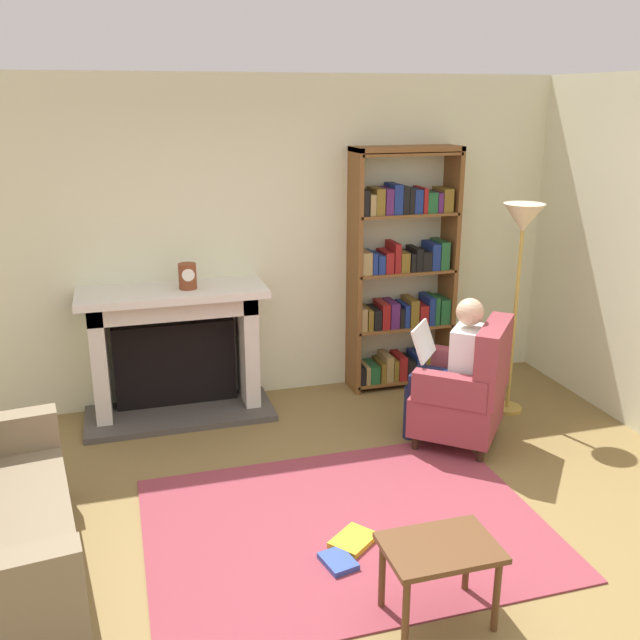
{
  "coord_description": "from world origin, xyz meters",
  "views": [
    {
      "loc": [
        -1.2,
        -3.26,
        2.52
      ],
      "look_at": [
        0.1,
        1.2,
        1.05
      ],
      "focal_mm": 39.84,
      "sensor_mm": 36.0,
      "label": 1
    }
  ],
  "objects_px": {
    "seated_reader": "(453,364)",
    "mantel_clock": "(188,276)",
    "floor_lamp": "(522,237)",
    "fireplace": "(175,346)",
    "bookshelf": "(403,276)",
    "armchair_reading": "(467,391)",
    "side_table": "(440,557)"
  },
  "relations": [
    {
      "from": "armchair_reading",
      "to": "seated_reader",
      "type": "bearing_deg",
      "value": -90.0
    },
    {
      "from": "fireplace",
      "to": "floor_lamp",
      "type": "distance_m",
      "value": 2.9
    },
    {
      "from": "side_table",
      "to": "floor_lamp",
      "type": "xyz_separation_m",
      "value": [
        1.65,
        2.13,
        1.1
      ]
    },
    {
      "from": "armchair_reading",
      "to": "seated_reader",
      "type": "xyz_separation_m",
      "value": [
        -0.09,
        0.08,
        0.2
      ]
    },
    {
      "from": "mantel_clock",
      "to": "side_table",
      "type": "bearing_deg",
      "value": -72.43
    },
    {
      "from": "mantel_clock",
      "to": "seated_reader",
      "type": "bearing_deg",
      "value": -29.37
    },
    {
      "from": "bookshelf",
      "to": "seated_reader",
      "type": "bearing_deg",
      "value": -93.43
    },
    {
      "from": "fireplace",
      "to": "bookshelf",
      "type": "bearing_deg",
      "value": 0.96
    },
    {
      "from": "seated_reader",
      "to": "mantel_clock",
      "type": "bearing_deg",
      "value": -79.55
    },
    {
      "from": "floor_lamp",
      "to": "bookshelf",
      "type": "bearing_deg",
      "value": 129.4
    },
    {
      "from": "seated_reader",
      "to": "bookshelf",
      "type": "bearing_deg",
      "value": -143.61
    },
    {
      "from": "fireplace",
      "to": "floor_lamp",
      "type": "height_order",
      "value": "floor_lamp"
    },
    {
      "from": "seated_reader",
      "to": "floor_lamp",
      "type": "relative_size",
      "value": 0.66
    },
    {
      "from": "seated_reader",
      "to": "floor_lamp",
      "type": "height_order",
      "value": "floor_lamp"
    },
    {
      "from": "mantel_clock",
      "to": "seated_reader",
      "type": "distance_m",
      "value": 2.15
    },
    {
      "from": "mantel_clock",
      "to": "side_table",
      "type": "height_order",
      "value": "mantel_clock"
    },
    {
      "from": "armchair_reading",
      "to": "side_table",
      "type": "xyz_separation_m",
      "value": [
        -1.02,
        -1.69,
        -0.06
      ]
    },
    {
      "from": "seated_reader",
      "to": "side_table",
      "type": "bearing_deg",
      "value": 12.02
    },
    {
      "from": "fireplace",
      "to": "armchair_reading",
      "type": "height_order",
      "value": "fireplace"
    },
    {
      "from": "mantel_clock",
      "to": "armchair_reading",
      "type": "distance_m",
      "value": 2.32
    },
    {
      "from": "floor_lamp",
      "to": "fireplace",
      "type": "bearing_deg",
      "value": 164.07
    },
    {
      "from": "bookshelf",
      "to": "floor_lamp",
      "type": "distance_m",
      "value": 1.12
    },
    {
      "from": "fireplace",
      "to": "mantel_clock",
      "type": "distance_m",
      "value": 0.63
    },
    {
      "from": "mantel_clock",
      "to": "bookshelf",
      "type": "xyz_separation_m",
      "value": [
        1.88,
        0.14,
        -0.16
      ]
    },
    {
      "from": "mantel_clock",
      "to": "seated_reader",
      "type": "xyz_separation_m",
      "value": [
        1.81,
        -1.02,
        -0.56
      ]
    },
    {
      "from": "seated_reader",
      "to": "floor_lamp",
      "type": "bearing_deg",
      "value": 156.63
    },
    {
      "from": "mantel_clock",
      "to": "armchair_reading",
      "type": "relative_size",
      "value": 0.21
    },
    {
      "from": "bookshelf",
      "to": "armchair_reading",
      "type": "bearing_deg",
      "value": -89.02
    },
    {
      "from": "bookshelf",
      "to": "side_table",
      "type": "xyz_separation_m",
      "value": [
        -1.0,
        -2.92,
        -0.65
      ]
    },
    {
      "from": "bookshelf",
      "to": "fireplace",
      "type": "bearing_deg",
      "value": -179.04
    },
    {
      "from": "fireplace",
      "to": "floor_lamp",
      "type": "xyz_separation_m",
      "value": [
        2.65,
        -0.76,
        0.9
      ]
    },
    {
      "from": "armchair_reading",
      "to": "side_table",
      "type": "height_order",
      "value": "armchair_reading"
    }
  ]
}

